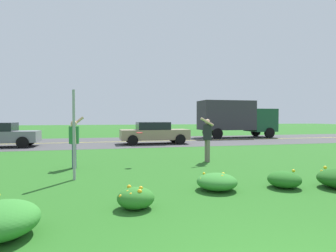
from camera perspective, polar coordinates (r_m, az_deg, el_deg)
The scene contains 13 objects.
ground_plane at distance 11.59m, azimuth -3.79°, elevation -6.98°, with size 120.00×120.00×0.00m, color #26601E.
highway_strip at distance 20.84m, azimuth -8.31°, elevation -3.13°, with size 120.00×9.14×0.01m, color #424244.
highway_center_stripe at distance 20.84m, azimuth -8.31°, elevation -3.11°, with size 120.00×0.16×0.00m, color yellow.
daylily_clump_near_camera at distance 5.65m, azimuth -6.50°, elevation -14.16°, with size 0.72×0.68×0.44m.
daylily_clump_front_center at distance 7.76m, azimuth 22.32°, elevation -9.91°, with size 0.81×0.82×0.46m.
daylily_clump_front_right at distance 4.98m, azimuth -30.70°, elevation -15.92°, with size 1.10×1.18×0.58m.
daylily_clump_front_left at distance 7.07m, azimuth 9.79°, elevation -10.97°, with size 0.97×0.99×0.40m.
sign_post_near_path at distance 8.36m, azimuth -18.37°, elevation -1.70°, with size 0.07×0.10×2.53m.
person_thrower_green_shirt at distance 10.33m, azimuth -18.34°, elevation -2.57°, with size 0.50×0.50×1.79m.
person_catcher_dark_shirt at distance 11.31m, azimuth 7.89°, elevation -2.01°, with size 0.56×0.50×1.76m.
frisbee_red at distance 10.40m, azimuth -5.78°, elevation -1.37°, with size 0.24×0.24×0.04m.
car_tan_center_right at distance 18.99m, azimuth -2.83°, elevation -1.35°, with size 4.50×2.00×1.45m.
box_truck_dark_green at distance 25.56m, azimuth 13.41°, elevation 1.77°, with size 6.70×2.46×3.20m.
Camera 1 is at (-2.00, -1.90, 1.75)m, focal length 30.34 mm.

